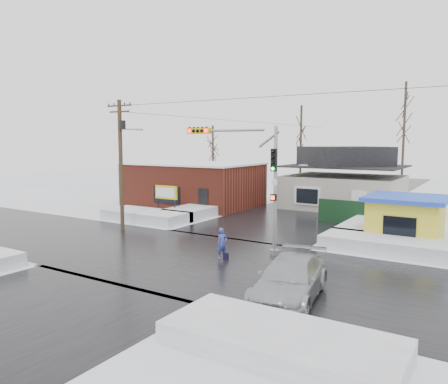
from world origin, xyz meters
The scene contains 21 objects.
ground centered at (0.00, 0.00, 0.00)m, with size 120.00×120.00×0.00m, color white.
road_ns centered at (0.00, 0.00, 0.01)m, with size 10.00×120.00×0.02m, color black.
road_ew centered at (0.00, 0.00, 0.01)m, with size 120.00×10.00×0.02m, color black.
snowbank_nw centered at (-9.00, 7.00, 0.40)m, with size 7.00×3.00×0.80m, color white.
snowbank_ne centered at (9.00, 7.00, 0.40)m, with size 7.00×3.00×0.80m, color white.
snowbank_se centered at (9.00, -7.00, 0.35)m, with size 7.00×3.00×0.70m, color white.
snowbank_nside_w centered at (-7.00, 12.00, 0.40)m, with size 3.00×8.00×0.80m, color white.
snowbank_nside_e centered at (7.00, 12.00, 0.40)m, with size 3.00×8.00×0.80m, color white.
traffic_signal centered at (2.43, 2.97, 4.54)m, with size 6.05×0.68×7.00m.
utility_pole centered at (-7.93, 3.50, 5.11)m, with size 3.15×0.44×9.00m.
brick_building centered at (-11.00, 15.99, 2.08)m, with size 12.20×8.20×4.12m.
marquee_sign centered at (-9.00, 9.49, 1.92)m, with size 2.20×0.21×2.55m.
house centered at (2.00, 22.00, 2.62)m, with size 10.40×8.40×5.76m.
kiosk centered at (9.50, 9.99, 1.46)m, with size 4.60×4.60×2.88m.
fence centered at (6.50, 14.00, 0.90)m, with size 8.00×0.12×1.80m, color black.
tree_far_left centered at (-4.00, 26.00, 7.95)m, with size 3.00×3.00×10.00m.
tree_far_mid centered at (6.00, 28.00, 9.54)m, with size 3.00×3.00×12.00m.
tree_far_west centered at (-14.00, 24.00, 6.36)m, with size 3.00×3.00×8.00m.
pedestrian centered at (2.01, 0.80, 0.82)m, with size 0.60×0.39×1.64m, color #3944A1.
car centered at (7.46, -2.85, 0.81)m, with size 2.27×5.58×1.62m, color #A9ACB1.
shopping_bag centered at (2.28, 0.75, 0.17)m, with size 0.28×0.12×0.35m, color black.
Camera 1 is at (14.09, -18.21, 6.19)m, focal length 35.00 mm.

